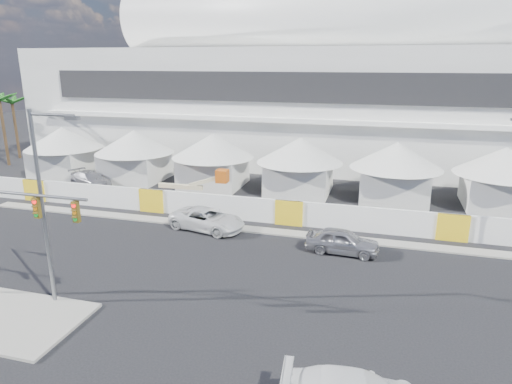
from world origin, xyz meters
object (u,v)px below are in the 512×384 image
(pickup_curb, at_px, (207,219))
(boom_lift, at_px, (175,198))
(sedan_silver, at_px, (342,241))
(streetlight_median, at_px, (45,196))
(lot_car_c, at_px, (90,179))

(pickup_curb, height_order, boom_lift, boom_lift)
(sedan_silver, bearing_deg, streetlight_median, 131.21)
(lot_car_c, distance_m, boom_lift, 12.56)
(pickup_curb, bearing_deg, lot_car_c, 74.81)
(lot_car_c, height_order, streetlight_median, streetlight_median)
(sedan_silver, bearing_deg, lot_car_c, 72.71)
(pickup_curb, bearing_deg, sedan_silver, -86.99)
(sedan_silver, height_order, lot_car_c, sedan_silver)
(pickup_curb, distance_m, boom_lift, 5.94)
(sedan_silver, distance_m, boom_lift, 15.92)
(pickup_curb, xyz_separation_m, boom_lift, (-4.51, 3.86, 0.20))
(sedan_silver, height_order, boom_lift, boom_lift)
(pickup_curb, xyz_separation_m, streetlight_median, (-3.56, -12.55, 5.16))
(sedan_silver, distance_m, streetlight_median, 18.46)
(streetlight_median, bearing_deg, boom_lift, 93.29)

